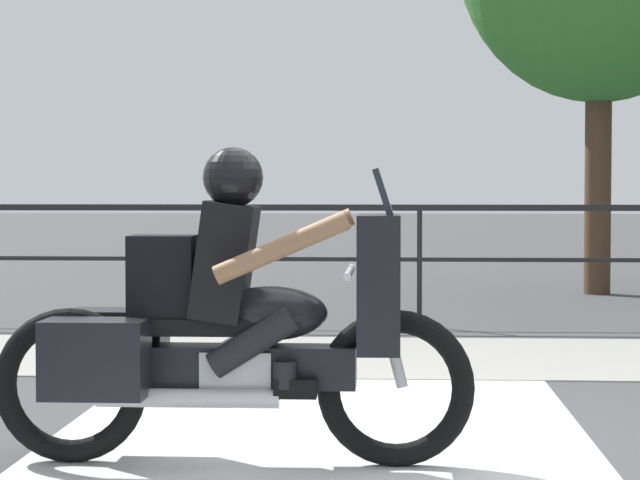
{
  "coord_description": "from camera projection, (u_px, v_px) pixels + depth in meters",
  "views": [
    {
      "loc": [
        -0.26,
        -6.41,
        1.33
      ],
      "look_at": [
        -0.65,
        0.19,
        1.06
      ],
      "focal_mm": 70.0,
      "sensor_mm": 36.0,
      "label": 1
    }
  ],
  "objects": [
    {
      "name": "crosswalk_band",
      "position": [
        316.0,
        452.0,
        6.27
      ],
      "size": [
        2.87,
        6.0,
        0.01
      ],
      "primitive_type": "cube",
      "color": "silver",
      "rests_on": "ground"
    },
    {
      "name": "sidewalk_band",
      "position": [
        425.0,
        357.0,
        9.82
      ],
      "size": [
        44.0,
        2.4,
        0.01
      ],
      "primitive_type": "cube",
      "color": "#99968E",
      "rests_on": "ground"
    },
    {
      "name": "fence_railing",
      "position": [
        420.0,
        231.0,
        11.97
      ],
      "size": [
        36.0,
        0.05,
        1.18
      ],
      "color": "black",
      "rests_on": "ground"
    },
    {
      "name": "motorcycle",
      "position": [
        230.0,
        325.0,
        5.98
      ],
      "size": [
        2.33,
        0.76,
        1.53
      ],
      "rotation": [
        0.0,
        0.0,
        -0.06
      ],
      "color": "black",
      "rests_on": "ground"
    },
    {
      "name": "ground_plane",
      "position": [
        443.0,
        446.0,
        6.43
      ],
      "size": [
        120.0,
        120.0,
        0.0
      ],
      "primitive_type": "plane",
      "color": "#424244"
    }
  ]
}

